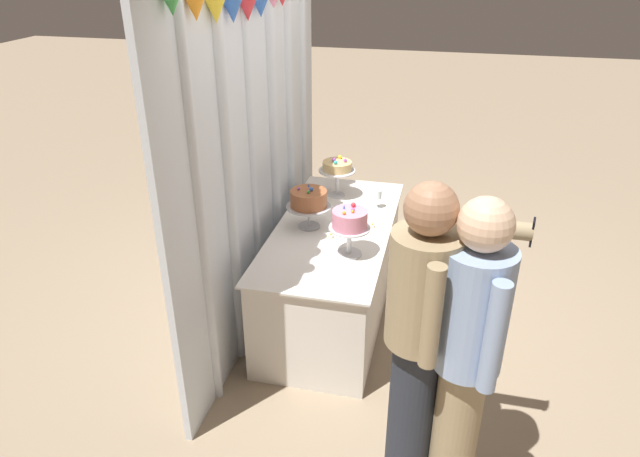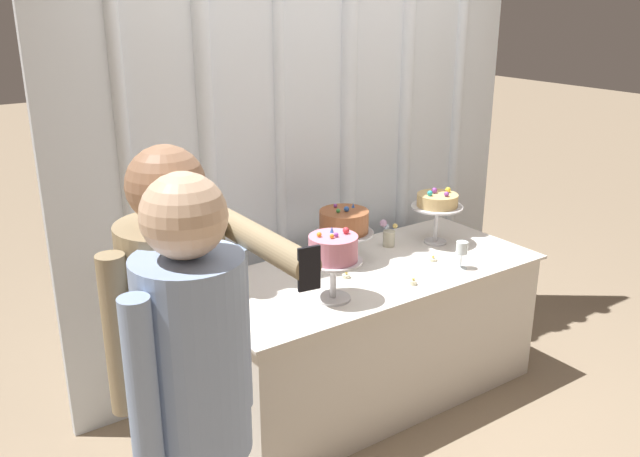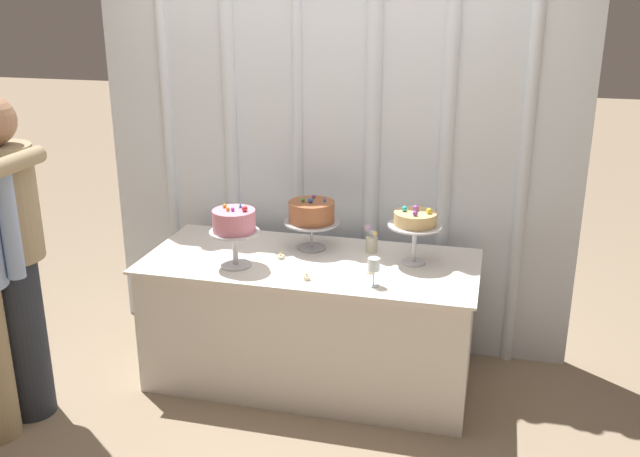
% 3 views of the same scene
% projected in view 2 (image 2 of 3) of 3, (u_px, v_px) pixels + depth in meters
% --- Properties ---
extents(ground_plane, '(24.00, 24.00, 0.00)m').
position_uv_depth(ground_plane, '(378.00, 400.00, 3.72)').
color(ground_plane, gray).
extents(draped_curtain, '(2.90, 0.15, 2.65)m').
position_uv_depth(draped_curtain, '(314.00, 129.00, 3.76)').
color(draped_curtain, silver).
rests_on(draped_curtain, ground_plane).
extents(cake_table, '(1.84, 0.82, 0.74)m').
position_uv_depth(cake_table, '(368.00, 333.00, 3.68)').
color(cake_table, white).
rests_on(cake_table, ground_plane).
extents(cake_display_leftmost, '(0.27, 0.27, 0.35)m').
position_uv_depth(cake_display_leftmost, '(333.00, 252.00, 3.14)').
color(cake_display_leftmost, silver).
rests_on(cake_display_leftmost, cake_table).
extents(cake_display_center, '(0.32, 0.32, 0.31)m').
position_uv_depth(cake_display_center, '(344.00, 224.00, 3.60)').
color(cake_display_center, '#B2B2B7').
rests_on(cake_display_center, cake_table).
extents(cake_display_rightmost, '(0.29, 0.29, 0.32)m').
position_uv_depth(cake_display_rightmost, '(437.00, 203.00, 3.85)').
color(cake_display_rightmost, silver).
rests_on(cake_display_rightmost, cake_table).
extents(wine_glass, '(0.06, 0.06, 0.15)m').
position_uv_depth(wine_glass, '(462.00, 249.00, 3.53)').
color(wine_glass, silver).
rests_on(wine_glass, cake_table).
extents(flower_vase, '(0.08, 0.08, 0.16)m').
position_uv_depth(flower_vase, '(388.00, 235.00, 3.86)').
color(flower_vase, beige).
rests_on(flower_vase, cake_table).
extents(tealight_far_left, '(0.04, 0.04, 0.04)m').
position_uv_depth(tealight_far_left, '(346.00, 276.00, 3.45)').
color(tealight_far_left, beige).
rests_on(tealight_far_left, cake_table).
extents(tealight_near_left, '(0.04, 0.04, 0.04)m').
position_uv_depth(tealight_near_left, '(413.00, 282.00, 3.37)').
color(tealight_near_left, beige).
rests_on(tealight_near_left, cake_table).
extents(tealight_near_right, '(0.04, 0.04, 0.03)m').
position_uv_depth(tealight_near_right, '(434.00, 259.00, 3.66)').
color(tealight_near_right, beige).
rests_on(tealight_near_right, cake_table).
extents(guest_girl_blue_dress, '(0.49, 0.66, 1.70)m').
position_uv_depth(guest_girl_blue_dress, '(181.00, 374.00, 2.20)').
color(guest_girl_blue_dress, '#282D38').
rests_on(guest_girl_blue_dress, ground_plane).
extents(guest_man_dark_suit, '(0.45, 0.42, 1.67)m').
position_uv_depth(guest_man_dark_suit, '(198.00, 417.00, 2.01)').
color(guest_man_dark_suit, '#9E8966').
rests_on(guest_man_dark_suit, ground_plane).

